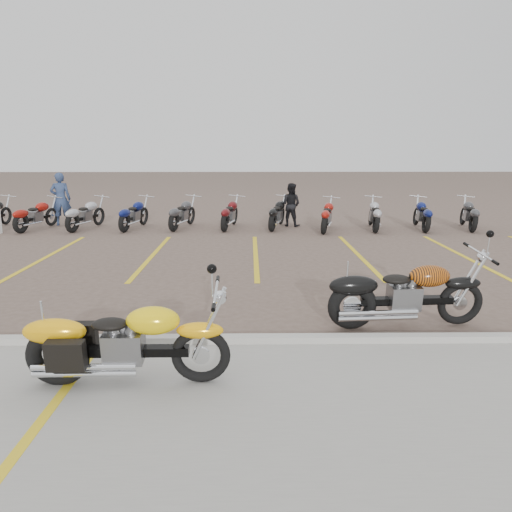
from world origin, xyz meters
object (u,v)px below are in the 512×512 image
Objects in this scene: person_a at (61,199)px; person_b at (291,205)px; yellow_cruiser at (124,345)px; flame_cruiser at (402,296)px.

person_b is (8.26, -0.30, -0.18)m from person_a.
person_b is (2.95, 12.22, 0.28)m from yellow_cruiser.
flame_cruiser is at bearing 117.26° from person_a.
yellow_cruiser is 4.28m from flame_cruiser.
person_a is at bearing 126.93° from flame_cruiser.
person_a is (-9.16, 10.64, 0.45)m from flame_cruiser.
person_b is (-0.90, 10.33, 0.26)m from flame_cruiser.
person_a reaches higher than yellow_cruiser.
person_b reaches higher than flame_cruiser.
person_a is at bearing 24.53° from person_b.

